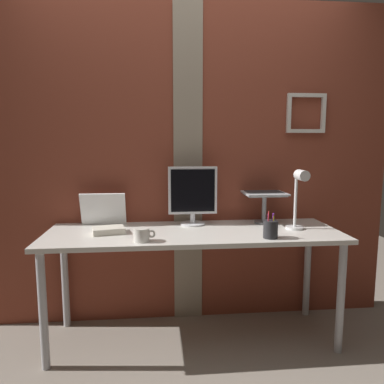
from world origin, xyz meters
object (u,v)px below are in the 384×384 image
laptop (262,184)px  whiteboard_panel (103,209)px  monitor (193,193)px  desk_lamp (299,193)px  pen_cup (271,229)px  coffee_mug (142,235)px

laptop → whiteboard_panel: bearing=-178.4°
monitor → whiteboard_panel: (-0.63, 0.04, -0.11)m
monitor → desk_lamp: bearing=-20.3°
pen_cup → coffee_mug: size_ratio=1.30×
monitor → pen_cup: size_ratio=2.46×
desk_lamp → pen_cup: desk_lamp is taller
laptop → whiteboard_panel: laptop is taller
desk_lamp → whiteboard_panel: bearing=167.6°
whiteboard_panel → coffee_mug: whiteboard_panel is taller
pen_cup → monitor: bearing=136.5°
laptop → pen_cup: (-0.08, -0.49, -0.22)m
monitor → coffee_mug: monitor is taller
desk_lamp → coffee_mug: desk_lamp is taller
monitor → laptop: (0.53, 0.07, 0.05)m
coffee_mug → laptop: bearing=29.3°
laptop → desk_lamp: bearing=-64.1°
laptop → coffee_mug: 1.03m
whiteboard_panel → laptop: bearing=1.6°
laptop → coffee_mug: size_ratio=2.30×
desk_lamp → coffee_mug: bearing=-170.7°
pen_cup → desk_lamp: bearing=35.0°
coffee_mug → pen_cup: bearing=0.0°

